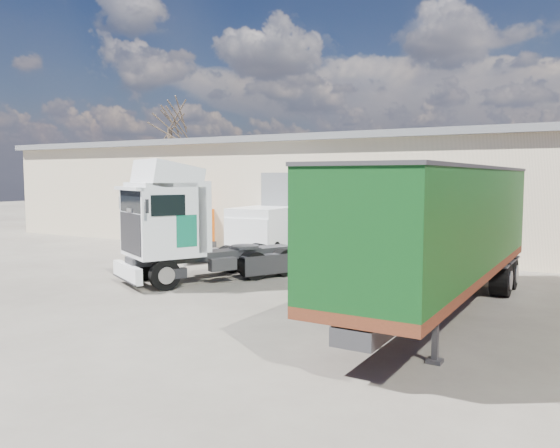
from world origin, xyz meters
The scene contains 7 objects.
ground centered at (0.00, 0.00, 0.00)m, with size 120.00×120.00×0.00m, color black.
warehouse centered at (-6.00, 16.00, 2.66)m, with size 30.60×12.60×5.42m.
bare_tree centered at (-18.00, 20.00, 7.92)m, with size 4.00×4.00×9.60m.
tractor_unit centered at (-2.31, 2.40, 1.67)m, with size 4.71×6.16×3.97m.
box_trailer centered at (5.98, 2.10, 2.24)m, with size 2.66×11.11×3.67m.
panel_van centered at (-3.26, 9.58, 1.08)m, with size 2.40×5.24×2.09m.
orange_skip centered at (-8.23, 9.80, 0.81)m, with size 3.41×2.71×1.86m.
Camera 1 is at (9.02, -11.44, 3.43)m, focal length 35.00 mm.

